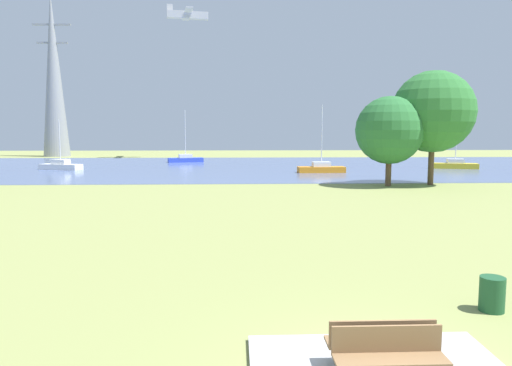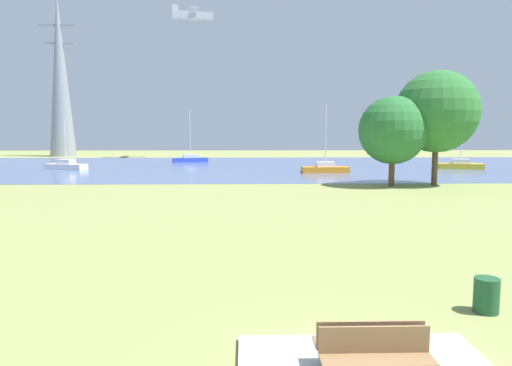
{
  "view_description": "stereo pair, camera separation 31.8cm",
  "coord_description": "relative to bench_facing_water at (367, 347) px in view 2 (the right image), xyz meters",
  "views": [
    {
      "loc": [
        -2.42,
        -7.3,
        4.09
      ],
      "look_at": [
        -1.51,
        14.55,
        1.74
      ],
      "focal_mm": 32.99,
      "sensor_mm": 36.0,
      "label": 1
    },
    {
      "loc": [
        -2.1,
        -7.31,
        4.09
      ],
      "look_at": [
        -1.51,
        14.55,
        1.74
      ],
      "focal_mm": 32.99,
      "sensor_mm": 36.0,
      "label": 2
    }
  ],
  "objects": [
    {
      "name": "litter_bin",
      "position": [
        3.44,
        2.65,
        -0.07
      ],
      "size": [
        0.56,
        0.56,
        0.8
      ],
      "primitive_type": "cylinder",
      "color": "#1E512D",
      "rests_on": "ground"
    },
    {
      "name": "tree_west_near",
      "position": [
        12.84,
        28.62,
        5.23
      ],
      "size": [
        6.32,
        6.32,
        8.87
      ],
      "color": "brown",
      "rests_on": "ground"
    },
    {
      "name": "tree_east_near",
      "position": [
        9.25,
        27.95,
        3.8
      ],
      "size": [
        5.16,
        5.16,
        6.86
      ],
      "color": "brown",
      "rests_on": "ground"
    },
    {
      "name": "light_aircraft",
      "position": [
        -10.02,
        68.66,
        21.96
      ],
      "size": [
        6.49,
        8.46,
        2.1
      ],
      "color": "silver"
    },
    {
      "name": "ground_plane",
      "position": [
        0.0,
        21.73,
        -0.47
      ],
      "size": [
        160.0,
        160.0,
        0.0
      ],
      "primitive_type": "plane",
      "color": "#8C9351"
    },
    {
      "name": "sailboat_yellow",
      "position": [
        22.54,
        44.97,
        -0.01
      ],
      "size": [
        5.03,
        2.74,
        6.99
      ],
      "color": "yellow",
      "rests_on": "water_surface"
    },
    {
      "name": "bench_facing_water",
      "position": [
        0.0,
        0.0,
        0.0
      ],
      "size": [
        1.8,
        0.48,
        0.89
      ],
      "color": "tan",
      "rests_on": "concrete_pad"
    },
    {
      "name": "sailboat_blue",
      "position": [
        -9.5,
        58.03,
        -0.0
      ],
      "size": [
        5.02,
        2.6,
        7.16
      ],
      "color": "blue",
      "rests_on": "water_surface"
    },
    {
      "name": "sailboat_white",
      "position": [
        -21.94,
        45.32,
        -0.02
      ],
      "size": [
        5.03,
        2.98,
        5.54
      ],
      "color": "white",
      "rests_on": "water_surface"
    },
    {
      "name": "bench_facing_inland",
      "position": [
        0.0,
        -0.54,
        0.0
      ],
      "size": [
        1.8,
        0.48,
        0.89
      ],
      "color": "tan",
      "rests_on": "concrete_pad"
    },
    {
      "name": "electricity_pylon",
      "position": [
        -33.6,
        75.59,
        13.47
      ],
      "size": [
        6.4,
        4.4,
        27.86
      ],
      "color": "gray",
      "rests_on": "ground"
    },
    {
      "name": "sailboat_orange",
      "position": [
        6.28,
        40.23,
        -0.01
      ],
      "size": [
        4.86,
        1.71,
        6.91
      ],
      "color": "orange",
      "rests_on": "water_surface"
    },
    {
      "name": "water_surface",
      "position": [
        0.0,
        49.73,
        -0.46
      ],
      "size": [
        140.0,
        40.0,
        0.02
      ],
      "primitive_type": "cube",
      "color": "slate",
      "rests_on": "ground"
    }
  ]
}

